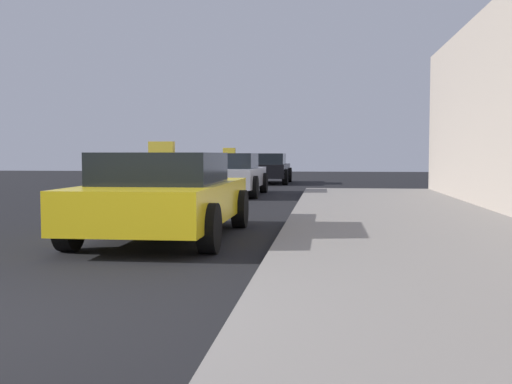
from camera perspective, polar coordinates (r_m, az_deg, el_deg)
car_yellow at (r=9.30m, az=-8.33°, el=-0.25°), size 2.06×4.33×1.43m
car_silver at (r=18.75m, az=-2.38°, el=1.66°), size 1.97×4.32×1.43m
car_black at (r=26.39m, az=0.99°, el=2.20°), size 1.96×4.19×1.27m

